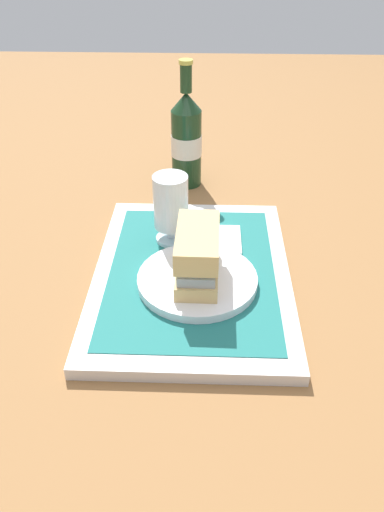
% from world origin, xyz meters
% --- Properties ---
extents(ground_plane, '(3.00, 3.00, 0.00)m').
position_xyz_m(ground_plane, '(0.00, 0.00, 0.00)').
color(ground_plane, olive).
extents(tray, '(0.44, 0.32, 0.02)m').
position_xyz_m(tray, '(0.00, 0.00, 0.01)').
color(tray, silver).
rests_on(tray, ground_plane).
extents(placemat, '(0.38, 0.27, 0.00)m').
position_xyz_m(placemat, '(0.00, 0.00, 0.02)').
color(placemat, '#1E6B66').
rests_on(placemat, tray).
extents(plate, '(0.19, 0.19, 0.01)m').
position_xyz_m(plate, '(-0.03, -0.01, 0.03)').
color(plate, white).
rests_on(plate, placemat).
extents(sandwich, '(0.13, 0.07, 0.08)m').
position_xyz_m(sandwich, '(-0.03, -0.01, 0.08)').
color(sandwich, tan).
rests_on(sandwich, plate).
extents(beer_glass, '(0.06, 0.06, 0.12)m').
position_xyz_m(beer_glass, '(0.09, 0.04, 0.09)').
color(beer_glass, silver).
rests_on(beer_glass, placemat).
extents(napkin_folded, '(0.09, 0.07, 0.01)m').
position_xyz_m(napkin_folded, '(0.09, -0.05, 0.02)').
color(napkin_folded, white).
rests_on(napkin_folded, placemat).
extents(beer_bottle, '(0.07, 0.07, 0.27)m').
position_xyz_m(beer_bottle, '(0.35, 0.02, 0.10)').
color(beer_bottle, '#19381E').
rests_on(beer_bottle, ground_plane).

